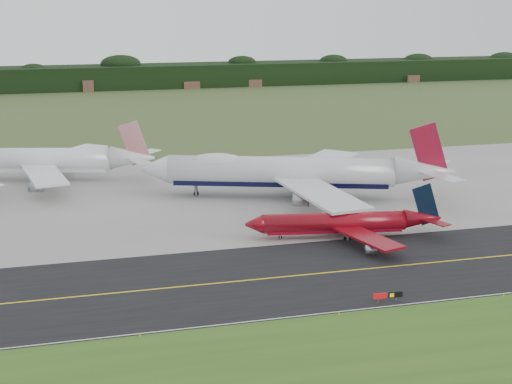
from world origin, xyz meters
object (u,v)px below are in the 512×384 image
object	(u,v)px
jet_star_tail	(41,160)
taxiway_sign	(388,295)
jet_ba_747	(292,172)
jet_red_737	(345,223)

from	to	relation	value
jet_star_tail	taxiway_sign	bearing A→B (deg)	-59.76
jet_ba_747	jet_star_tail	bearing A→B (deg)	150.80
jet_star_tail	taxiway_sign	world-z (taller)	jet_star_tail
jet_ba_747	jet_red_737	bearing A→B (deg)	-86.52
jet_red_737	taxiway_sign	bearing A→B (deg)	-99.02
jet_red_737	taxiway_sign	size ratio (longest dim) A/B	8.23
jet_ba_747	jet_red_737	distance (m)	30.58
jet_star_tail	taxiway_sign	distance (m)	109.09
jet_red_737	taxiway_sign	distance (m)	31.85
jet_star_tail	taxiway_sign	size ratio (longest dim) A/B	12.37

